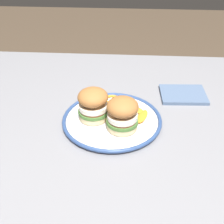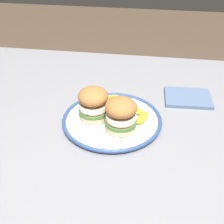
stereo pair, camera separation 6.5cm
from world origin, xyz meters
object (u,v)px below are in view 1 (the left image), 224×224
Objects in this scene: dining_table at (130,149)px; dinner_plate at (112,120)px; sandwich_half_right at (93,104)px; sandwich_half_left at (122,113)px.

dining_table is 0.12m from dinner_plate.
dinner_plate is 0.08m from sandwich_half_right.
sandwich_half_left is at bearing 153.02° from sandwich_half_right.
sandwich_half_right is at bearing -11.81° from dining_table.
dining_table is 11.13× the size of sandwich_half_right.
sandwich_half_right is (0.09, -0.05, 0.00)m from sandwich_half_left.
dining_table is at bearing 168.19° from sandwich_half_right.
dinner_plate is at bearing -22.36° from dining_table.
dinner_plate is 2.50× the size of sandwich_half_left.
sandwich_half_left is at bearing 37.24° from dining_table.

